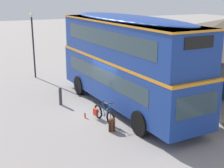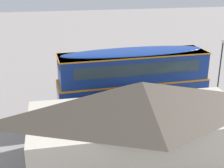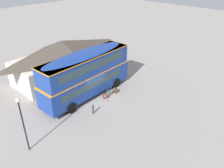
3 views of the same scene
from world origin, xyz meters
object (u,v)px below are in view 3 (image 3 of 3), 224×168
object	(u,v)px
kerb_bollard	(93,109)
water_bottle_red_squeeze	(107,101)
double_decker_bus	(87,72)
street_lamp	(22,120)
backpack_on_ground	(116,90)
touring_bicycle	(108,93)

from	to	relation	value
kerb_bollard	water_bottle_red_squeeze	bearing A→B (deg)	11.72
double_decker_bus	street_lamp	world-z (taller)	double_decker_bus
backpack_on_ground	water_bottle_red_squeeze	world-z (taller)	backpack_on_ground
touring_bicycle	water_bottle_red_squeeze	bearing A→B (deg)	-143.41
double_decker_bus	touring_bicycle	xyz separation A→B (m)	(1.24, -1.82, -2.27)
backpack_on_ground	kerb_bollard	distance (m)	4.37
water_bottle_red_squeeze	kerb_bollard	distance (m)	2.42
street_lamp	kerb_bollard	world-z (taller)	street_lamp
backpack_on_ground	street_lamp	xyz separation A→B (m)	(-10.66, -0.87, 2.51)
touring_bicycle	water_bottle_red_squeeze	xyz separation A→B (m)	(-0.80, -0.60, -0.26)
backpack_on_ground	double_decker_bus	bearing A→B (deg)	140.69
backpack_on_ground	street_lamp	distance (m)	10.98
double_decker_bus	backpack_on_ground	size ratio (longest dim) A/B	18.30
street_lamp	double_decker_bus	bearing A→B (deg)	18.50
double_decker_bus	street_lamp	size ratio (longest dim) A/B	2.34
touring_bicycle	backpack_on_ground	xyz separation A→B (m)	(1.10, -0.09, -0.08)
touring_bicycle	water_bottle_red_squeeze	distance (m)	1.03
double_decker_bus	touring_bicycle	world-z (taller)	double_decker_bus
double_decker_bus	kerb_bollard	distance (m)	4.08
backpack_on_ground	street_lamp	size ratio (longest dim) A/B	0.13
backpack_on_ground	water_bottle_red_squeeze	xyz separation A→B (m)	(-1.91, -0.50, -0.18)
backpack_on_ground	kerb_bollard	size ratio (longest dim) A/B	0.60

